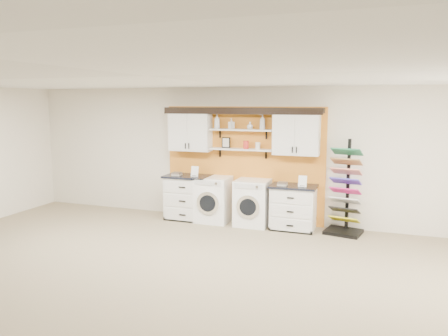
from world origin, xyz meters
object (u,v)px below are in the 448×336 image
at_px(washer, 214,199).
at_px(sample_rack, 345,205).
at_px(base_cabinet_right, 293,207).
at_px(base_cabinet_left, 188,197).
at_px(dryer, 253,203).

bearing_deg(washer, sample_rack, 0.88).
bearing_deg(sample_rack, washer, -168.07).
xyz_separation_m(base_cabinet_right, sample_rack, (0.98, 0.04, 0.12)).
distance_m(base_cabinet_left, sample_rack, 3.24).
height_order(washer, sample_rack, sample_rack).
bearing_deg(washer, dryer, 0.00).
bearing_deg(base_cabinet_right, washer, -179.88).
distance_m(base_cabinet_right, dryer, 0.83).
bearing_deg(sample_rack, dryer, -167.66).
bearing_deg(base_cabinet_right, dryer, -179.77).
distance_m(washer, sample_rack, 2.66).
relative_size(dryer, sample_rack, 0.52).
bearing_deg(base_cabinet_left, sample_rack, 0.66).
distance_m(base_cabinet_left, washer, 0.58).
relative_size(washer, dryer, 1.02).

